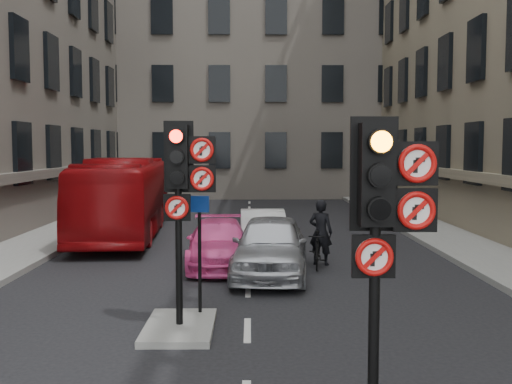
{
  "coord_description": "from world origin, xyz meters",
  "views": [
    {
      "loc": [
        0.05,
        -5.37,
        3.25
      ],
      "look_at": [
        0.13,
        3.14,
        2.6
      ],
      "focal_mm": 42.0,
      "sensor_mm": 36.0,
      "label": 1
    }
  ],
  "objects_px": {
    "signal_far": "(183,178)",
    "info_sign": "(199,237)",
    "car_white": "(263,231)",
    "bus_red": "(125,197)",
    "motorcycle": "(317,250)",
    "motorcyclist": "(321,232)",
    "signal_near": "(384,209)",
    "car_pink": "(219,243)",
    "car_silver": "(270,246)"
  },
  "relations": [
    {
      "from": "signal_far",
      "to": "info_sign",
      "type": "xyz_separation_m",
      "value": [
        0.21,
        0.74,
        -1.15
      ]
    },
    {
      "from": "car_white",
      "to": "bus_red",
      "type": "height_order",
      "value": "bus_red"
    },
    {
      "from": "motorcycle",
      "to": "motorcyclist",
      "type": "bearing_deg",
      "value": 78.95
    },
    {
      "from": "signal_near",
      "to": "motorcycle",
      "type": "bearing_deg",
      "value": 87.82
    },
    {
      "from": "signal_far",
      "to": "signal_near",
      "type": "bearing_deg",
      "value": -56.98
    },
    {
      "from": "car_pink",
      "to": "bus_red",
      "type": "relative_size",
      "value": 0.41
    },
    {
      "from": "car_silver",
      "to": "car_pink",
      "type": "bearing_deg",
      "value": 141.54
    },
    {
      "from": "car_pink",
      "to": "bus_red",
      "type": "bearing_deg",
      "value": 120.77
    },
    {
      "from": "info_sign",
      "to": "signal_near",
      "type": "bearing_deg",
      "value": -55.58
    },
    {
      "from": "car_silver",
      "to": "car_white",
      "type": "distance_m",
      "value": 3.36
    },
    {
      "from": "bus_red",
      "to": "motorcycle",
      "type": "xyz_separation_m",
      "value": [
        6.35,
        -5.85,
        -0.93
      ]
    },
    {
      "from": "signal_far",
      "to": "motorcyclist",
      "type": "distance_m",
      "value": 6.88
    },
    {
      "from": "car_white",
      "to": "motorcyclist",
      "type": "relative_size",
      "value": 2.17
    },
    {
      "from": "car_white",
      "to": "car_pink",
      "type": "distance_m",
      "value": 2.41
    },
    {
      "from": "car_silver",
      "to": "motorcyclist",
      "type": "xyz_separation_m",
      "value": [
        1.43,
        1.4,
        0.14
      ]
    },
    {
      "from": "signal_far",
      "to": "motorcyclist",
      "type": "bearing_deg",
      "value": 62.17
    },
    {
      "from": "car_white",
      "to": "bus_red",
      "type": "xyz_separation_m",
      "value": [
        -4.94,
        3.47,
        0.77
      ]
    },
    {
      "from": "car_white",
      "to": "motorcycle",
      "type": "bearing_deg",
      "value": -61.0
    },
    {
      "from": "car_silver",
      "to": "info_sign",
      "type": "height_order",
      "value": "info_sign"
    },
    {
      "from": "signal_near",
      "to": "car_pink",
      "type": "distance_m",
      "value": 10.21
    },
    {
      "from": "bus_red",
      "to": "info_sign",
      "type": "height_order",
      "value": "bus_red"
    },
    {
      "from": "car_white",
      "to": "info_sign",
      "type": "xyz_separation_m",
      "value": [
        -1.34,
        -7.09,
        0.91
      ]
    },
    {
      "from": "car_silver",
      "to": "motorcyclist",
      "type": "height_order",
      "value": "motorcyclist"
    },
    {
      "from": "motorcycle",
      "to": "motorcyclist",
      "type": "relative_size",
      "value": 0.9
    },
    {
      "from": "info_sign",
      "to": "motorcyclist",
      "type": "bearing_deg",
      "value": 68.35
    },
    {
      "from": "signal_far",
      "to": "car_pink",
      "type": "bearing_deg",
      "value": 86.86
    },
    {
      "from": "signal_near",
      "to": "car_silver",
      "type": "relative_size",
      "value": 0.8
    },
    {
      "from": "bus_red",
      "to": "motorcyclist",
      "type": "height_order",
      "value": "bus_red"
    },
    {
      "from": "car_pink",
      "to": "motorcycle",
      "type": "distance_m",
      "value": 2.67
    },
    {
      "from": "bus_red",
      "to": "motorcyclist",
      "type": "xyz_separation_m",
      "value": [
        6.48,
        -5.43,
        -0.52
      ]
    },
    {
      "from": "signal_far",
      "to": "info_sign",
      "type": "relative_size",
      "value": 1.62
    },
    {
      "from": "motorcyclist",
      "to": "info_sign",
      "type": "distance_m",
      "value": 5.92
    },
    {
      "from": "signal_near",
      "to": "car_silver",
      "type": "bearing_deg",
      "value": 96.25
    },
    {
      "from": "car_silver",
      "to": "motorcyclist",
      "type": "bearing_deg",
      "value": 49.46
    },
    {
      "from": "bus_red",
      "to": "info_sign",
      "type": "relative_size",
      "value": 4.6
    },
    {
      "from": "info_sign",
      "to": "car_silver",
      "type": "bearing_deg",
      "value": 76.35
    },
    {
      "from": "motorcycle",
      "to": "car_pink",
      "type": "bearing_deg",
      "value": -179.46
    },
    {
      "from": "signal_near",
      "to": "car_pink",
      "type": "relative_size",
      "value": 0.85
    },
    {
      "from": "bus_red",
      "to": "info_sign",
      "type": "xyz_separation_m",
      "value": [
        3.6,
        -10.56,
        0.13
      ]
    },
    {
      "from": "motorcyclist",
      "to": "bus_red",
      "type": "bearing_deg",
      "value": -16.7
    },
    {
      "from": "signal_far",
      "to": "motorcycle",
      "type": "height_order",
      "value": "signal_far"
    },
    {
      "from": "car_white",
      "to": "bus_red",
      "type": "relative_size",
      "value": 0.38
    },
    {
      "from": "motorcycle",
      "to": "motorcyclist",
      "type": "xyz_separation_m",
      "value": [
        0.14,
        0.42,
        0.41
      ]
    },
    {
      "from": "signal_far",
      "to": "motorcycle",
      "type": "bearing_deg",
      "value": 61.49
    },
    {
      "from": "car_silver",
      "to": "motorcycle",
      "type": "height_order",
      "value": "car_silver"
    },
    {
      "from": "signal_far",
      "to": "car_silver",
      "type": "relative_size",
      "value": 0.8
    },
    {
      "from": "signal_far",
      "to": "car_silver",
      "type": "height_order",
      "value": "signal_far"
    },
    {
      "from": "signal_far",
      "to": "car_white",
      "type": "relative_size",
      "value": 0.92
    },
    {
      "from": "motorcycle",
      "to": "info_sign",
      "type": "height_order",
      "value": "info_sign"
    },
    {
      "from": "signal_near",
      "to": "car_pink",
      "type": "bearing_deg",
      "value": 103.18
    }
  ]
}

